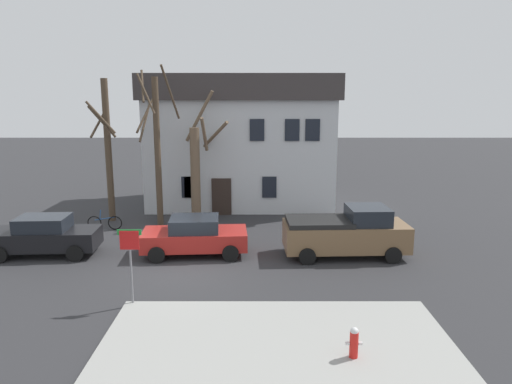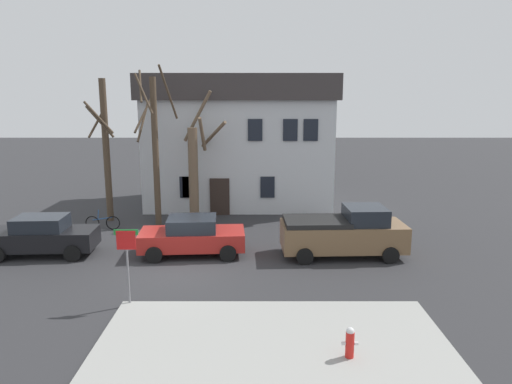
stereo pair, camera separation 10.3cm
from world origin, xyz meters
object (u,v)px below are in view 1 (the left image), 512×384
Objects in this scene: tree_bare_mid at (156,145)px; tree_bare_far at (196,167)px; bicycle_leaning at (104,223)px; building_main at (240,140)px; car_black_sedan at (43,236)px; fire_hydrant at (353,342)px; tree_bare_near at (107,149)px; car_red_sedan at (194,236)px; street_sign_pole at (129,253)px; pickup_truck_brown at (345,232)px.

tree_bare_far is at bearing 23.21° from tree_bare_mid.
tree_bare_mid is 4.63× the size of bicycle_leaning.
bicycle_leaning is at bearing -137.30° from building_main.
car_black_sedan is 5.57× the size of fire_hydrant.
building_main is 9.82m from bicycle_leaning.
tree_bare_near is at bearing -179.67° from tree_bare_far.
fire_hydrant is at bearing -79.45° from building_main.
tree_bare_far is 6.02m from car_red_sedan.
street_sign_pole reaches higher than car_red_sedan.
fire_hydrant is at bearing -58.45° from car_red_sedan.
tree_bare_far reaches higher than bicycle_leaning.
car_black_sedan is at bearing -135.51° from tree_bare_far.
car_black_sedan reaches higher than bicycle_leaning.
tree_bare_far is 1.34× the size of pickup_truck_brown.
tree_bare_near is 1.09× the size of tree_bare_far.
fire_hydrant is (10.29, -13.84, -3.37)m from tree_bare_near.
fire_hydrant is 0.32× the size of street_sign_pole.
bicycle_leaning is at bearing -157.85° from tree_bare_far.
tree_bare_mid reaches higher than pickup_truck_brown.
tree_bare_near is 2.96× the size of street_sign_pole.
car_black_sedan is at bearing -101.06° from tree_bare_near.
tree_bare_mid is 3.18× the size of street_sign_pole.
car_red_sedan is 9.68m from fire_hydrant.
fire_hydrant is (7.53, -13.04, -3.66)m from tree_bare_mid.
fire_hydrant is at bearing -68.00° from tree_bare_far.
car_red_sedan is at bearing 178.85° from pickup_truck_brown.
car_red_sedan is at bearing 0.64° from car_black_sedan.
bicycle_leaning is at bearing 112.66° from street_sign_pole.
tree_bare_mid is at bearing -128.57° from building_main.
tree_bare_mid reaches higher than car_red_sedan.
tree_bare_far is 1.53× the size of car_black_sedan.
tree_bare_mid is 1.56× the size of pickup_truck_brown.
tree_bare_far is at bearing 112.00° from fire_hydrant.
tree_bare_mid is 9.98× the size of fire_hydrant.
building_main is 10.61m from car_red_sedan.
car_red_sedan reaches higher than fire_hydrant.
car_black_sedan is 14.03m from fire_hydrant.
building_main is at bearing 80.52° from car_red_sedan.
tree_bare_near is at bearing 110.00° from street_sign_pole.
tree_bare_near is 4.30× the size of bicycle_leaning.
bicycle_leaning is at bearing -158.65° from tree_bare_mid.
tree_bare_near is 13.27m from pickup_truck_brown.
tree_bare_far is at bearing 95.49° from car_red_sedan.
building_main is at bearing 100.55° from fire_hydrant.
building_main is 4.47× the size of street_sign_pole.
tree_bare_far is 8.38m from car_black_sedan.
building_main is 1.40× the size of tree_bare_mid.
car_red_sedan is 5.54× the size of fire_hydrant.
tree_bare_mid is at bearing 51.53° from car_black_sedan.
tree_bare_mid reaches higher than street_sign_pole.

